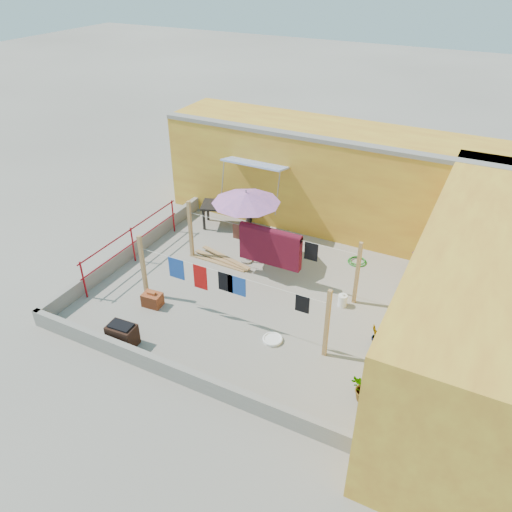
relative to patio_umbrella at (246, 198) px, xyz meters
name	(u,v)px	position (x,y,z in m)	size (l,w,h in m)	color
ground	(255,292)	(0.90, -1.27, -2.05)	(80.00, 80.00, 0.00)	#9E998E
wall_back	(336,178)	(1.40, 3.43, -0.44)	(11.00, 3.27, 3.21)	gold
wall_right	(473,297)	(6.10, -1.27, -0.45)	(2.40, 9.00, 3.20)	gold
parapet_front	(177,373)	(0.90, -4.85, -1.83)	(8.30, 0.16, 0.44)	gray
parapet_left	(133,249)	(-3.18, -1.27, -1.83)	(0.16, 7.30, 0.44)	gray
red_railing	(132,240)	(-2.95, -1.47, -1.33)	(0.05, 4.20, 1.10)	maroon
clothesline_rig	(266,251)	(0.95, -0.70, -1.05)	(5.09, 2.35, 1.80)	tan
patio_umbrella	(246,198)	(0.00, 0.00, 0.00)	(2.23, 2.23, 2.29)	gray
outdoor_table	(227,207)	(-1.58, 1.64, -1.35)	(1.84, 1.36, 0.77)	black
brick_stack	(152,300)	(-1.18, -2.96, -1.87)	(0.51, 0.39, 0.42)	#A74A26
lumber_pile	(222,260)	(-0.65, -0.36, -1.99)	(2.02, 0.63, 0.12)	tan
brazier	(123,335)	(-0.88, -4.47, -1.77)	(0.68, 0.47, 0.58)	black
white_basin	(273,339)	(2.16, -2.79, -2.01)	(0.48, 0.48, 0.08)	white
water_jug_a	(342,300)	(3.18, -0.75, -1.89)	(0.24, 0.24, 0.37)	white
water_jug_b	(407,294)	(4.60, 0.30, -1.89)	(0.24, 0.24, 0.38)	white
green_hose	(357,261)	(2.91, 1.42, -2.02)	(0.56, 0.56, 0.08)	#19721E
plant_back_a	(284,245)	(0.86, 0.75, -1.66)	(0.71, 0.61, 0.78)	#1F5117
plant_back_b	(415,263)	(4.50, 1.61, -1.72)	(0.37, 0.37, 0.67)	#1F5117
plant_right_a	(412,278)	(4.60, 0.66, -1.60)	(0.48, 0.32, 0.90)	#1F5117
plant_right_b	(377,337)	(4.39, -1.93, -1.72)	(0.36, 0.29, 0.66)	#1F5117
plant_right_c	(365,390)	(4.60, -3.57, -1.74)	(0.56, 0.49, 0.62)	#1F5117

